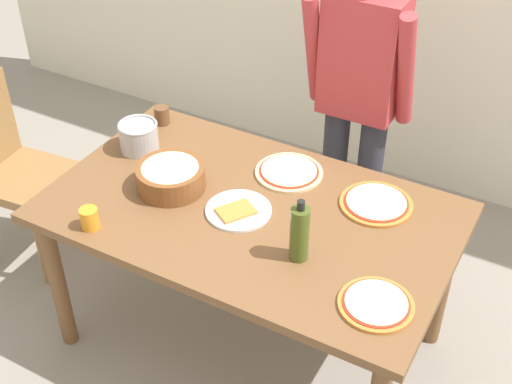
% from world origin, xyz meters
% --- Properties ---
extents(ground, '(8.00, 8.00, 0.00)m').
position_xyz_m(ground, '(0.00, 0.00, 0.00)').
color(ground, gray).
extents(dining_table, '(1.60, 0.96, 0.76)m').
position_xyz_m(dining_table, '(0.00, 0.00, 0.67)').
color(dining_table, brown).
rests_on(dining_table, ground).
extents(person_cook, '(0.49, 0.25, 1.62)m').
position_xyz_m(person_cook, '(0.13, 0.76, 0.94)').
color(person_cook, '#2D2D38').
rests_on(person_cook, ground).
extents(chair_wooden_left, '(0.44, 0.44, 0.95)m').
position_xyz_m(chair_wooden_left, '(-1.32, -0.02, 0.54)').
color(chair_wooden_left, olive).
rests_on(chair_wooden_left, ground).
extents(pizza_raw_on_board, '(0.29, 0.29, 0.02)m').
position_xyz_m(pizza_raw_on_board, '(0.03, 0.29, 0.77)').
color(pizza_raw_on_board, beige).
rests_on(pizza_raw_on_board, dining_table).
extents(pizza_cooked_on_tray, '(0.26, 0.26, 0.02)m').
position_xyz_m(pizza_cooked_on_tray, '(0.62, -0.25, 0.77)').
color(pizza_cooked_on_tray, '#C67A33').
rests_on(pizza_cooked_on_tray, dining_table).
extents(pizza_second_cooked, '(0.29, 0.29, 0.02)m').
position_xyz_m(pizza_second_cooked, '(0.43, 0.26, 0.77)').
color(pizza_second_cooked, '#C67A33').
rests_on(pizza_second_cooked, dining_table).
extents(plate_with_slice, '(0.26, 0.26, 0.02)m').
position_xyz_m(plate_with_slice, '(-0.03, -0.04, 0.77)').
color(plate_with_slice, white).
rests_on(plate_with_slice, dining_table).
extents(popcorn_bowl, '(0.28, 0.28, 0.11)m').
position_xyz_m(popcorn_bowl, '(-0.35, -0.03, 0.82)').
color(popcorn_bowl, brown).
rests_on(popcorn_bowl, dining_table).
extents(olive_oil_bottle, '(0.07, 0.07, 0.26)m').
position_xyz_m(olive_oil_bottle, '(0.29, -0.16, 0.87)').
color(olive_oil_bottle, '#47561E').
rests_on(olive_oil_bottle, dining_table).
extents(steel_pot, '(0.17, 0.17, 0.13)m').
position_xyz_m(steel_pot, '(-0.63, 0.14, 0.83)').
color(steel_pot, '#B7B7BC').
rests_on(steel_pot, dining_table).
extents(cup_orange, '(0.07, 0.07, 0.08)m').
position_xyz_m(cup_orange, '(-0.47, -0.39, 0.80)').
color(cup_orange, orange).
rests_on(cup_orange, dining_table).
extents(cup_small_brown, '(0.07, 0.07, 0.08)m').
position_xyz_m(cup_small_brown, '(-0.67, 0.36, 0.80)').
color(cup_small_brown, brown).
rests_on(cup_small_brown, dining_table).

